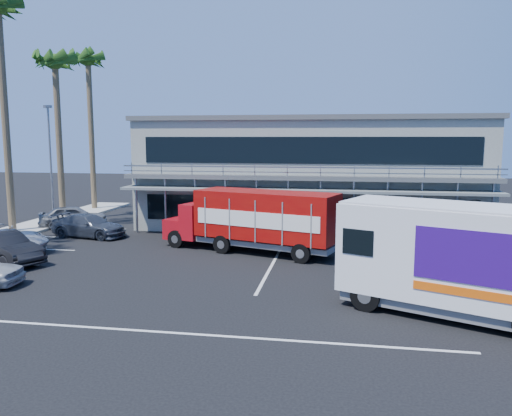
# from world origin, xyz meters

# --- Properties ---
(ground) EXTENTS (120.00, 120.00, 0.00)m
(ground) POSITION_xyz_m (0.00, 0.00, 0.00)
(ground) COLOR black
(ground) RESTS_ON ground
(building) EXTENTS (22.40, 12.00, 7.30)m
(building) POSITION_xyz_m (3.00, 14.94, 3.66)
(building) COLOR gray
(building) RESTS_ON ground
(palm_e) EXTENTS (2.80, 2.80, 12.25)m
(palm_e) POSITION_xyz_m (-14.70, 13.00, 10.57)
(palm_e) COLOR brown
(palm_e) RESTS_ON ground
(palm_f) EXTENTS (2.80, 2.80, 13.25)m
(palm_f) POSITION_xyz_m (-15.10, 18.50, 11.47)
(palm_f) COLOR brown
(palm_f) RESTS_ON ground
(light_pole_far) EXTENTS (0.50, 0.25, 8.09)m
(light_pole_far) POSITION_xyz_m (-14.20, 11.00, 4.50)
(light_pole_far) COLOR gray
(light_pole_far) RESTS_ON ground
(red_truck) EXTENTS (9.76, 5.10, 3.22)m
(red_truck) POSITION_xyz_m (0.74, 5.21, 1.77)
(red_truck) COLOR #A80D16
(red_truck) RESTS_ON ground
(white_van) EXTENTS (8.07, 5.52, 3.75)m
(white_van) POSITION_xyz_m (8.99, -3.05, 1.99)
(white_van) COLOR white
(white_van) RESTS_ON ground
(parked_car_b) EXTENTS (4.86, 3.33, 1.52)m
(parked_car_b) POSITION_xyz_m (-10.62, 0.88, 0.76)
(parked_car_b) COLOR black
(parked_car_b) RESTS_ON ground
(parked_car_d) EXTENTS (4.92, 2.69, 1.35)m
(parked_car_d) POSITION_xyz_m (-9.81, 7.60, 0.68)
(parked_car_d) COLOR #313641
(parked_car_d) RESTS_ON ground
(parked_car_e) EXTENTS (4.64, 3.33, 1.47)m
(parked_car_e) POSITION_xyz_m (-12.50, 10.56, 0.73)
(parked_car_e) COLOR slate
(parked_car_e) RESTS_ON ground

